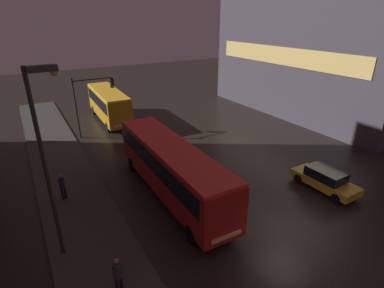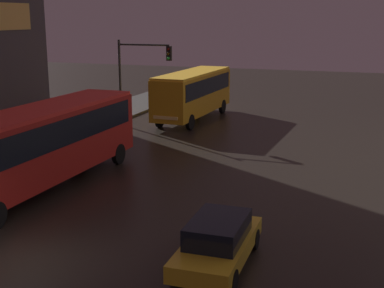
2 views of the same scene
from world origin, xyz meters
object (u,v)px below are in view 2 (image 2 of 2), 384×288
Objects in this scene: bus_near at (43,139)px; traffic_light_main at (138,68)px; car_taxi at (218,241)px; bus_far at (193,90)px.

bus_near is 13.24m from traffic_light_main.
bus_near is 2.10× the size of traffic_light_main.
bus_near is 2.75× the size of car_taxi.
bus_near is at bearing -82.70° from traffic_light_main.
bus_far is at bearing -92.06° from bus_near.
bus_far is 1.69× the size of traffic_light_main.
bus_far is (0.84, 16.47, -0.06)m from bus_near.
traffic_light_main reaches higher than car_taxi.
traffic_light_main is at bearing 56.13° from bus_far.
traffic_light_main reaches higher than bus_near.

